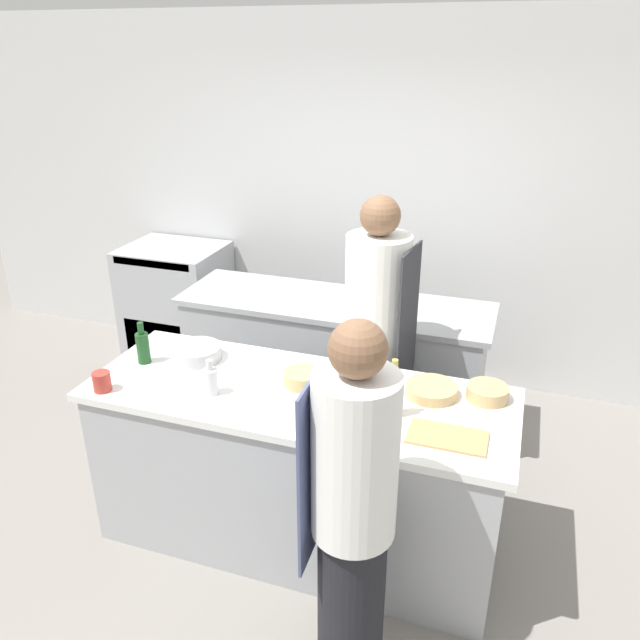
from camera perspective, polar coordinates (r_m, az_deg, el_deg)
ground_plane at (r=3.75m, az=-1.82°, el=-18.93°), size 16.00×16.00×0.00m
wall_back at (r=4.93m, az=6.78°, el=10.32°), size 8.00×0.06×2.80m
prep_counter at (r=3.45m, az=-1.92°, el=-13.22°), size 2.19×0.81×0.93m
pass_counter at (r=4.47m, az=1.26°, el=-3.80°), size 2.16×0.67×0.93m
oven_range at (r=5.52m, az=-12.91°, el=1.52°), size 0.81×0.66×1.00m
chef_at_prep_near at (r=2.58m, az=2.99°, el=-17.30°), size 0.35×0.34×1.69m
chef_at_stove at (r=3.71m, az=5.11°, el=-2.41°), size 0.40×0.38×1.81m
bottle_olive_oil at (r=3.18m, az=-9.95°, el=-5.47°), size 0.07×0.07×0.19m
bottle_vinegar at (r=3.56m, az=-15.88°, el=-2.36°), size 0.07×0.07×0.24m
bottle_wine at (r=2.90m, az=3.31°, el=-7.67°), size 0.07×0.07×0.24m
bottle_cooking_oil at (r=2.95m, az=6.72°, el=-6.73°), size 0.07×0.07×0.30m
bottle_sauce at (r=2.79m, az=1.27°, el=-8.64°), size 0.07×0.07×0.30m
bowl_mixing_large at (r=3.19m, az=10.15°, el=-6.34°), size 0.26×0.26×0.06m
bowl_prep_small at (r=3.23m, az=-1.53°, el=-5.33°), size 0.20×0.20×0.07m
bowl_ceramic_blue at (r=3.55m, az=-11.20°, el=-2.94°), size 0.27×0.27×0.08m
bowl_wooden_salad at (r=3.22m, az=15.05°, el=-6.43°), size 0.21×0.21×0.07m
cup at (r=3.36m, az=-19.31°, el=-5.33°), size 0.09×0.09×0.10m
cutting_board at (r=2.89m, az=11.57°, el=-10.44°), size 0.35×0.20×0.01m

